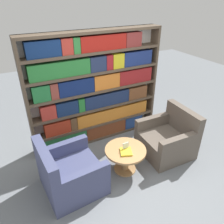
% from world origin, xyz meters
% --- Properties ---
extents(ground_plane, '(14.00, 14.00, 0.00)m').
position_xyz_m(ground_plane, '(0.00, 0.00, 0.00)').
color(ground_plane, slate).
extents(bookshelf, '(2.70, 0.30, 2.25)m').
position_xyz_m(bookshelf, '(-0.01, 1.45, 1.11)').
color(bookshelf, silver).
rests_on(bookshelf, ground_plane).
extents(armchair_left, '(0.95, 0.96, 0.90)m').
position_xyz_m(armchair_left, '(-0.99, 0.33, 0.30)').
color(armchair_left, '#42476B').
rests_on(armchair_left, ground_plane).
extents(armchair_right, '(0.92, 0.93, 0.90)m').
position_xyz_m(armchair_right, '(1.00, 0.34, 0.30)').
color(armchair_right, brown).
rests_on(armchair_right, ground_plane).
extents(coffee_table, '(0.72, 0.72, 0.46)m').
position_xyz_m(coffee_table, '(0.01, 0.28, 0.33)').
color(coffee_table, '#AD7F4C').
rests_on(coffee_table, ground_plane).
extents(table_sign, '(0.11, 0.06, 0.14)m').
position_xyz_m(table_sign, '(0.01, 0.28, 0.52)').
color(table_sign, black).
rests_on(table_sign, coffee_table).
extents(stray_book, '(0.26, 0.27, 0.03)m').
position_xyz_m(stray_book, '(-0.03, 0.21, 0.47)').
color(stray_book, gold).
rests_on(stray_book, coffee_table).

